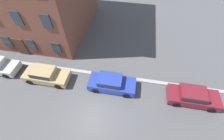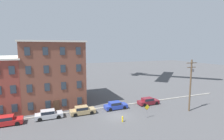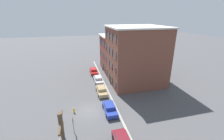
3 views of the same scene
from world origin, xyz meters
The scene contains 5 objects.
ground_plane centered at (0.00, 0.00, 0.00)m, with size 200.00×200.00×0.00m, color #4C4C4F.
kerb_strip centered at (0.00, 4.50, 0.08)m, with size 56.00×0.36×0.16m, color #9E998E.
car_tan centered at (-5.51, 3.05, 0.75)m, with size 4.40×1.92×1.43m.
car_blue centered at (1.00, 3.23, 0.75)m, with size 4.40×1.92×1.43m.
car_maroon centered at (8.31, 3.13, 0.75)m, with size 4.40×1.92×1.43m.
Camera 1 is at (2.47, -4.55, 12.35)m, focal length 24.00 mm.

